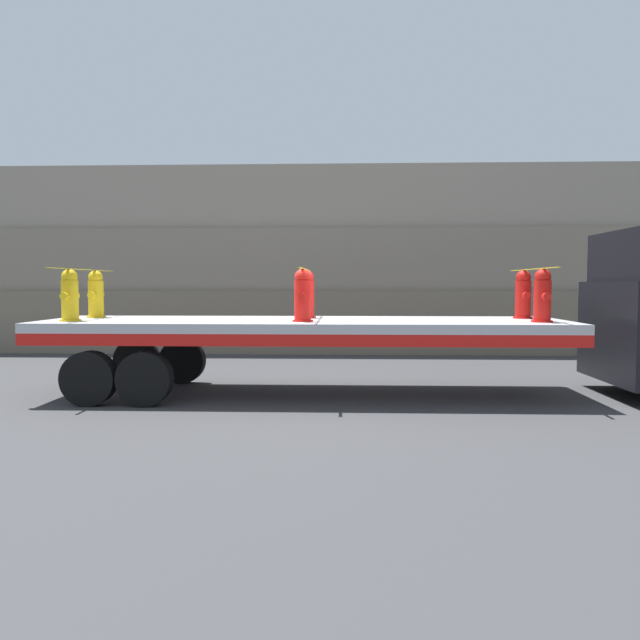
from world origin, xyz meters
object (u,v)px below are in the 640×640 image
(fire_hydrant_yellow_far_0, at_px, (96,295))
(flatbed_trailer, at_px, (273,333))
(fire_hydrant_red_far_1, at_px, (307,295))
(fire_hydrant_yellow_near_0, at_px, (70,296))
(fire_hydrant_red_near_2, at_px, (542,296))
(fire_hydrant_red_near_1, at_px, (303,296))
(fire_hydrant_red_far_2, at_px, (523,295))

(fire_hydrant_yellow_far_0, bearing_deg, flatbed_trailer, -9.25)
(flatbed_trailer, xyz_separation_m, fire_hydrant_red_far_1, (0.57, 0.57, 0.69))
(flatbed_trailer, relative_size, fire_hydrant_red_far_1, 10.32)
(fire_hydrant_yellow_near_0, bearing_deg, fire_hydrant_red_near_2, 0.00)
(fire_hydrant_yellow_far_0, bearing_deg, fire_hydrant_red_near_1, -15.64)
(flatbed_trailer, xyz_separation_m, fire_hydrant_red_near_1, (0.57, -0.57, 0.69))
(fire_hydrant_red_near_1, distance_m, fire_hydrant_red_far_2, 4.24)
(fire_hydrant_yellow_near_0, bearing_deg, fire_hydrant_red_far_2, 7.97)
(fire_hydrant_red_near_1, bearing_deg, fire_hydrant_red_far_2, 15.64)
(fire_hydrant_red_far_2, bearing_deg, flatbed_trailer, -173.00)
(fire_hydrant_red_far_2, bearing_deg, fire_hydrant_yellow_near_0, -172.03)
(fire_hydrant_red_near_1, xyz_separation_m, fire_hydrant_red_far_2, (4.08, 1.14, 0.00))
(fire_hydrant_yellow_near_0, height_order, fire_hydrant_red_far_2, same)
(fire_hydrant_yellow_near_0, bearing_deg, fire_hydrant_yellow_far_0, 90.00)
(fire_hydrant_yellow_far_0, relative_size, fire_hydrant_red_near_1, 1.00)
(fire_hydrant_red_far_1, relative_size, fire_hydrant_red_near_2, 1.00)
(fire_hydrant_red_near_2, bearing_deg, fire_hydrant_red_far_1, 164.36)
(fire_hydrant_yellow_near_0, distance_m, fire_hydrant_red_near_2, 8.17)
(fire_hydrant_red_near_2, bearing_deg, fire_hydrant_yellow_far_0, 172.03)
(fire_hydrant_yellow_far_0, height_order, fire_hydrant_red_near_2, same)
(fire_hydrant_red_far_2, bearing_deg, fire_hydrant_red_far_1, 180.00)
(fire_hydrant_yellow_far_0, height_order, fire_hydrant_red_far_2, same)
(fire_hydrant_yellow_near_0, relative_size, fire_hydrant_red_far_2, 1.00)
(fire_hydrant_red_far_1, xyz_separation_m, fire_hydrant_red_far_2, (4.08, 0.00, 0.00))
(fire_hydrant_yellow_far_0, distance_m, fire_hydrant_red_far_2, 8.17)
(fire_hydrant_yellow_near_0, xyz_separation_m, fire_hydrant_red_near_2, (8.17, 0.00, 0.00))
(flatbed_trailer, height_order, fire_hydrant_red_near_1, fire_hydrant_red_near_1)
(flatbed_trailer, relative_size, fire_hydrant_yellow_far_0, 10.32)
(fire_hydrant_red_far_2, bearing_deg, fire_hydrant_yellow_far_0, 180.00)
(fire_hydrant_yellow_near_0, relative_size, fire_hydrant_red_far_1, 1.00)
(fire_hydrant_red_near_1, relative_size, fire_hydrant_red_near_2, 1.00)
(flatbed_trailer, distance_m, fire_hydrant_yellow_far_0, 3.62)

